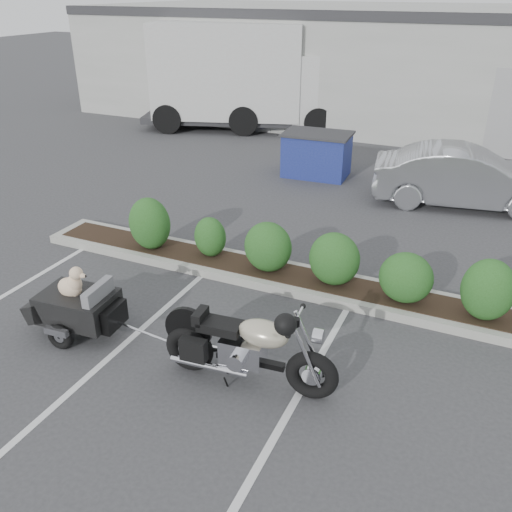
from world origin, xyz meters
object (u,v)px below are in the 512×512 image
at_px(pet_trailer, 77,305).
at_px(sedan, 466,177).
at_px(dumpster, 317,154).
at_px(motorcycle, 247,349).
at_px(delivery_truck, 253,79).

bearing_deg(pet_trailer, sedan, 54.41).
bearing_deg(dumpster, motorcycle, -79.94).
relative_size(motorcycle, pet_trailer, 1.25).
relative_size(pet_trailer, sedan, 0.45).
bearing_deg(delivery_truck, pet_trailer, -94.54).
bearing_deg(sedan, motorcycle, 156.74).
bearing_deg(motorcycle, dumpster, 98.03).
xyz_separation_m(sedan, delivery_truck, (-7.81, 5.14, 1.03)).
distance_m(pet_trailer, delivery_truck, 13.47).
xyz_separation_m(motorcycle, delivery_truck, (-5.92, 13.07, 1.18)).
bearing_deg(dumpster, sedan, -13.64).
distance_m(pet_trailer, dumpster, 8.68).
distance_m(sedan, dumpster, 3.96).
distance_m(motorcycle, sedan, 8.15).
height_order(sedan, delivery_truck, delivery_truck).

